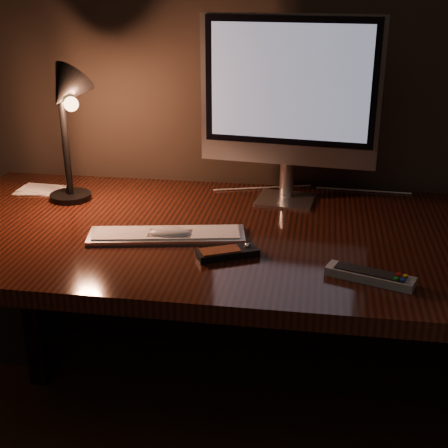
# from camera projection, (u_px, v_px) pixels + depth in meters

# --- Properties ---
(desk) EXTENTS (1.60, 0.75, 0.75)m
(desk) POSITION_uv_depth(u_px,v_px,m) (246.00, 267.00, 1.64)
(desk) COLOR #33140B
(desk) RESTS_ON ground
(monitor) EXTENTS (0.47, 0.15, 0.49)m
(monitor) POSITION_uv_depth(u_px,v_px,m) (289.00, 95.00, 1.62)
(monitor) COLOR silver
(monitor) RESTS_ON desk
(keyboard) EXTENTS (0.38, 0.17, 0.01)m
(keyboard) POSITION_uv_depth(u_px,v_px,m) (167.00, 235.00, 1.49)
(keyboard) COLOR silver
(keyboard) RESTS_ON desk
(mouse) EXTENTS (0.11, 0.06, 0.02)m
(mouse) POSITION_uv_depth(u_px,v_px,m) (170.00, 235.00, 1.48)
(mouse) COLOR white
(mouse) RESTS_ON desk
(media_remote) EXTENTS (0.15, 0.11, 0.03)m
(media_remote) POSITION_uv_depth(u_px,v_px,m) (227.00, 253.00, 1.38)
(media_remote) COLOR black
(media_remote) RESTS_ON desk
(tv_remote) EXTENTS (0.19, 0.10, 0.02)m
(tv_remote) POSITION_uv_depth(u_px,v_px,m) (370.00, 276.00, 1.27)
(tv_remote) COLOR gray
(tv_remote) RESTS_ON desk
(papers) EXTENTS (0.14, 0.09, 0.01)m
(papers) POSITION_uv_depth(u_px,v_px,m) (40.00, 190.00, 1.81)
(papers) COLOR white
(papers) RESTS_ON desk
(desk_lamp) EXTENTS (0.18, 0.19, 0.38)m
(desk_lamp) POSITION_uv_depth(u_px,v_px,m) (66.00, 110.00, 1.61)
(desk_lamp) COLOR black
(desk_lamp) RESTS_ON desk
(cable) EXTENTS (0.56, 0.06, 0.00)m
(cable) POSITION_uv_depth(u_px,v_px,m) (312.00, 190.00, 1.81)
(cable) COLOR white
(cable) RESTS_ON desk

